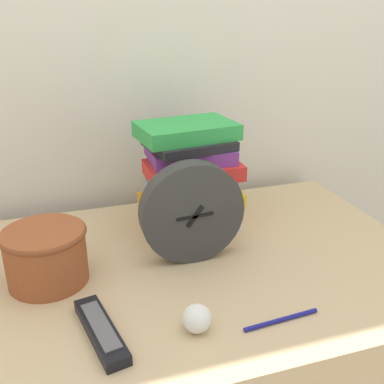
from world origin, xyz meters
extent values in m
cube|color=silver|center=(0.00, 0.75, 1.20)|extent=(6.00, 0.04, 2.40)
cylinder|color=#333333|center=(0.10, 0.36, 0.86)|extent=(0.22, 0.04, 0.22)
cylinder|color=silver|center=(0.10, 0.34, 0.86)|extent=(0.20, 0.01, 0.20)
cube|color=black|center=(0.10, 0.33, 0.86)|extent=(0.04, 0.01, 0.05)
cube|color=black|center=(0.10, 0.33, 0.86)|extent=(0.08, 0.01, 0.01)
cylinder|color=black|center=(0.10, 0.33, 0.86)|extent=(0.01, 0.01, 0.01)
cube|color=white|center=(0.16, 0.51, 0.77)|extent=(0.22, 0.15, 0.04)
cube|color=orange|center=(0.14, 0.52, 0.80)|extent=(0.23, 0.17, 0.02)
cube|color=yellow|center=(0.16, 0.52, 0.83)|extent=(0.20, 0.18, 0.03)
cube|color=#2D9ED1|center=(0.15, 0.52, 0.86)|extent=(0.21, 0.18, 0.04)
cube|color=red|center=(0.15, 0.50, 0.90)|extent=(0.22, 0.14, 0.03)
cube|color=#7A3899|center=(0.15, 0.53, 0.93)|extent=(0.20, 0.17, 0.03)
cube|color=#232328|center=(0.15, 0.52, 0.96)|extent=(0.21, 0.18, 0.02)
cube|color=green|center=(0.14, 0.53, 0.99)|extent=(0.24, 0.17, 0.04)
cylinder|color=#994C28|center=(-0.20, 0.36, 0.80)|extent=(0.16, 0.16, 0.11)
torus|color=brown|center=(-0.20, 0.36, 0.85)|extent=(0.17, 0.17, 0.01)
cube|color=black|center=(-0.12, 0.16, 0.76)|extent=(0.08, 0.18, 0.02)
cube|color=#59595E|center=(-0.12, 0.16, 0.77)|extent=(0.05, 0.14, 0.00)
sphere|color=white|center=(0.04, 0.13, 0.77)|extent=(0.05, 0.05, 0.05)
cylinder|color=navy|center=(0.19, 0.10, 0.75)|extent=(0.15, 0.02, 0.01)
camera|label=1|loc=(-0.16, -0.46, 1.26)|focal=42.00mm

